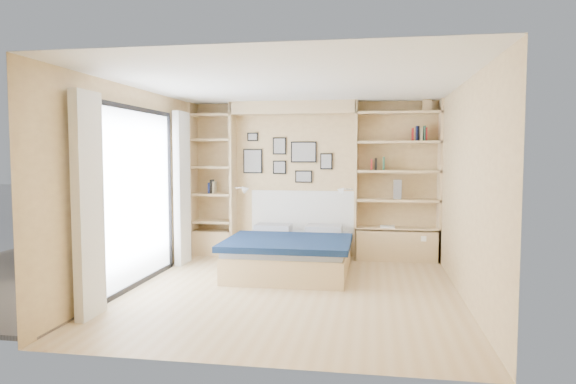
# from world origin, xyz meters

# --- Properties ---
(ground) EXTENTS (4.50, 4.50, 0.00)m
(ground) POSITION_xyz_m (0.00, 0.00, 0.00)
(ground) COLOR #D7B784
(ground) RESTS_ON ground
(room_shell) EXTENTS (4.50, 4.50, 4.50)m
(room_shell) POSITION_xyz_m (-0.39, 1.52, 1.08)
(room_shell) COLOR #E6C486
(room_shell) RESTS_ON ground
(bed) EXTENTS (1.69, 2.20, 1.07)m
(bed) POSITION_xyz_m (-0.17, 1.09, 0.27)
(bed) COLOR #DDBA85
(bed) RESTS_ON ground
(photo_gallery) EXTENTS (1.48, 0.02, 0.82)m
(photo_gallery) POSITION_xyz_m (-0.45, 2.22, 1.60)
(photo_gallery) COLOR black
(photo_gallery) RESTS_ON ground
(reading_lamps) EXTENTS (1.92, 0.12, 0.15)m
(reading_lamps) POSITION_xyz_m (-0.30, 2.00, 1.10)
(reading_lamps) COLOR silver
(reading_lamps) RESTS_ON ground
(shelf_decor) EXTENTS (3.57, 0.23, 2.03)m
(shelf_decor) POSITION_xyz_m (1.14, 2.07, 1.71)
(shelf_decor) COLOR #A51E1E
(shelf_decor) RESTS_ON ground
(deck) EXTENTS (3.20, 4.00, 0.05)m
(deck) POSITION_xyz_m (-3.60, 0.00, 0.00)
(deck) COLOR #6D5E50
(deck) RESTS_ON ground
(deck_chair) EXTENTS (0.83, 1.00, 0.87)m
(deck_chair) POSITION_xyz_m (-3.44, 0.44, 0.42)
(deck_chair) COLOR tan
(deck_chair) RESTS_ON ground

